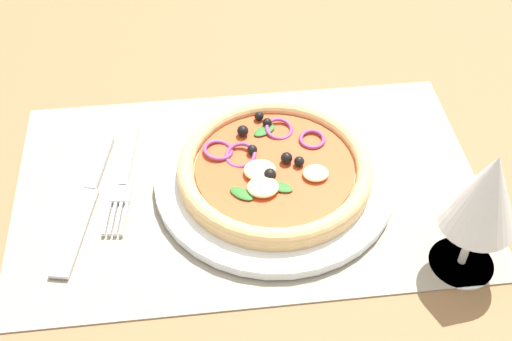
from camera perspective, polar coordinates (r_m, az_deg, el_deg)
ground_plane at (r=74.77cm, az=-0.66°, el=-2.03°), size 190.00×140.00×2.40cm
placemat at (r=73.74cm, az=-0.67°, el=-1.30°), size 50.62×31.29×0.40cm
plate at (r=73.70cm, az=1.53°, el=-0.50°), size 26.16×26.16×1.09cm
pizza at (r=72.53cm, az=1.53°, el=0.39°), size 21.14×21.14×2.67cm
fork at (r=75.29cm, az=-11.16°, el=-0.69°), size 3.82×18.04×0.44cm
knife at (r=73.80cm, az=-14.31°, el=-2.61°), size 5.75×19.91×0.62cm
wine_glass at (r=62.71cm, az=18.95°, el=-1.93°), size 7.20×7.20×14.90cm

